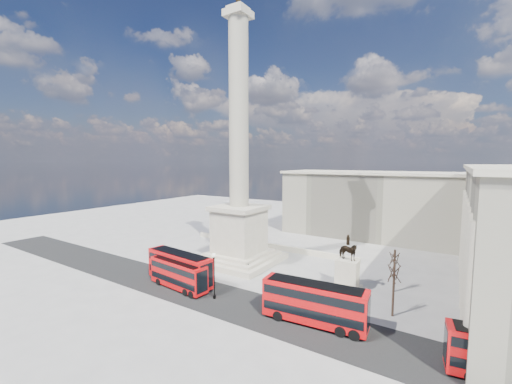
{
  "coord_description": "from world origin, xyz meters",
  "views": [
    {
      "loc": [
        34.4,
        -42.83,
        19.19
      ],
      "look_at": [
        4.45,
        3.96,
        13.75
      ],
      "focal_mm": 22.0,
      "sensor_mm": 36.0,
      "label": 1
    }
  ],
  "objects_px": {
    "red_bus_b": "(179,274)",
    "equestrian_statue": "(347,270)",
    "pedestrian_walking": "(286,284)",
    "pedestrian_crossing": "(248,268)",
    "pedestrian_standing": "(333,305)",
    "victorian_lamp": "(214,272)",
    "red_bus_a": "(180,268)",
    "red_bus_c": "(315,303)",
    "nelsons_column": "(239,195)"
  },
  "relations": [
    {
      "from": "red_bus_b",
      "to": "equestrian_statue",
      "type": "relative_size",
      "value": 1.3
    },
    {
      "from": "pedestrian_walking",
      "to": "pedestrian_crossing",
      "type": "relative_size",
      "value": 1.05
    },
    {
      "from": "pedestrian_standing",
      "to": "victorian_lamp",
      "type": "bearing_deg",
      "value": 4.25
    },
    {
      "from": "equestrian_statue",
      "to": "pedestrian_standing",
      "type": "distance_m",
      "value": 8.5
    },
    {
      "from": "red_bus_a",
      "to": "red_bus_c",
      "type": "xyz_separation_m",
      "value": [
        22.4,
        -0.12,
        -0.03
      ]
    },
    {
      "from": "pedestrian_crossing",
      "to": "pedestrian_standing",
      "type": "bearing_deg",
      "value": -125.04
    },
    {
      "from": "equestrian_statue",
      "to": "pedestrian_crossing",
      "type": "distance_m",
      "value": 16.57
    },
    {
      "from": "red_bus_b",
      "to": "red_bus_c",
      "type": "bearing_deg",
      "value": 8.79
    },
    {
      "from": "red_bus_b",
      "to": "equestrian_statue",
      "type": "distance_m",
      "value": 25.46
    },
    {
      "from": "nelsons_column",
      "to": "pedestrian_standing",
      "type": "bearing_deg",
      "value": -24.48
    },
    {
      "from": "nelsons_column",
      "to": "red_bus_a",
      "type": "height_order",
      "value": "nelsons_column"
    },
    {
      "from": "victorian_lamp",
      "to": "pedestrian_crossing",
      "type": "bearing_deg",
      "value": 98.52
    },
    {
      "from": "red_bus_c",
      "to": "equestrian_statue",
      "type": "relative_size",
      "value": 1.5
    },
    {
      "from": "red_bus_b",
      "to": "pedestrian_standing",
      "type": "relative_size",
      "value": 7.05
    },
    {
      "from": "red_bus_a",
      "to": "pedestrian_walking",
      "type": "xyz_separation_m",
      "value": [
        15.05,
        6.92,
        -1.75
      ]
    },
    {
      "from": "pedestrian_walking",
      "to": "pedestrian_standing",
      "type": "relative_size",
      "value": 1.16
    },
    {
      "from": "victorian_lamp",
      "to": "pedestrian_standing",
      "type": "distance_m",
      "value": 16.44
    },
    {
      "from": "pedestrian_walking",
      "to": "red_bus_a",
      "type": "bearing_deg",
      "value": -154.15
    },
    {
      "from": "victorian_lamp",
      "to": "pedestrian_standing",
      "type": "height_order",
      "value": "victorian_lamp"
    },
    {
      "from": "red_bus_c",
      "to": "pedestrian_standing",
      "type": "relative_size",
      "value": 8.15
    },
    {
      "from": "red_bus_a",
      "to": "pedestrian_standing",
      "type": "bearing_deg",
      "value": 16.0
    },
    {
      "from": "victorian_lamp",
      "to": "equestrian_statue",
      "type": "relative_size",
      "value": 0.78
    },
    {
      "from": "red_bus_c",
      "to": "nelsons_column",
      "type": "bearing_deg",
      "value": 141.12
    },
    {
      "from": "pedestrian_walking",
      "to": "pedestrian_crossing",
      "type": "height_order",
      "value": "pedestrian_walking"
    },
    {
      "from": "pedestrian_walking",
      "to": "pedestrian_standing",
      "type": "bearing_deg",
      "value": -17.1
    },
    {
      "from": "red_bus_a",
      "to": "pedestrian_crossing",
      "type": "xyz_separation_m",
      "value": [
        6.29,
        9.74,
        -1.79
      ]
    },
    {
      "from": "equestrian_statue",
      "to": "red_bus_c",
      "type": "bearing_deg",
      "value": -90.52
    },
    {
      "from": "red_bus_b",
      "to": "red_bus_a",
      "type": "bearing_deg",
      "value": 135.7
    },
    {
      "from": "nelsons_column",
      "to": "red_bus_a",
      "type": "relative_size",
      "value": 3.96
    },
    {
      "from": "pedestrian_standing",
      "to": "pedestrian_walking",
      "type": "bearing_deg",
      "value": -33.37
    },
    {
      "from": "red_bus_c",
      "to": "equestrian_statue",
      "type": "distance_m",
      "value": 12.59
    },
    {
      "from": "equestrian_statue",
      "to": "red_bus_b",
      "type": "bearing_deg",
      "value": -147.2
    },
    {
      "from": "victorian_lamp",
      "to": "pedestrian_standing",
      "type": "xyz_separation_m",
      "value": [
        15.23,
        5.35,
        -3.07
      ]
    },
    {
      "from": "victorian_lamp",
      "to": "pedestrian_walking",
      "type": "distance_m",
      "value": 11.14
    },
    {
      "from": "red_bus_a",
      "to": "pedestrian_walking",
      "type": "height_order",
      "value": "red_bus_a"
    },
    {
      "from": "nelsons_column",
      "to": "victorian_lamp",
      "type": "xyz_separation_m",
      "value": [
        6.67,
        -15.33,
        -9.08
      ]
    },
    {
      "from": "equestrian_statue",
      "to": "red_bus_a",
      "type": "bearing_deg",
      "value": -151.04
    },
    {
      "from": "pedestrian_standing",
      "to": "pedestrian_crossing",
      "type": "height_order",
      "value": "pedestrian_crossing"
    },
    {
      "from": "red_bus_c",
      "to": "pedestrian_walking",
      "type": "distance_m",
      "value": 10.32
    },
    {
      "from": "red_bus_b",
      "to": "pedestrian_standing",
      "type": "height_order",
      "value": "red_bus_b"
    },
    {
      "from": "nelsons_column",
      "to": "victorian_lamp",
      "type": "relative_size",
      "value": 7.66
    },
    {
      "from": "red_bus_c",
      "to": "pedestrian_walking",
      "type": "relative_size",
      "value": 7.04
    },
    {
      "from": "nelsons_column",
      "to": "red_bus_b",
      "type": "bearing_deg",
      "value": -90.48
    },
    {
      "from": "red_bus_b",
      "to": "pedestrian_standing",
      "type": "bearing_deg",
      "value": 19.77
    },
    {
      "from": "red_bus_a",
      "to": "equestrian_statue",
      "type": "distance_m",
      "value": 25.73
    },
    {
      "from": "nelsons_column",
      "to": "pedestrian_crossing",
      "type": "relative_size",
      "value": 29.55
    },
    {
      "from": "victorian_lamp",
      "to": "pedestrian_crossing",
      "type": "relative_size",
      "value": 3.86
    },
    {
      "from": "nelsons_column",
      "to": "pedestrian_walking",
      "type": "xyz_separation_m",
      "value": [
        13.81,
        -7.3,
        -12.03
      ]
    },
    {
      "from": "red_bus_c",
      "to": "pedestrian_walking",
      "type": "height_order",
      "value": "red_bus_c"
    },
    {
      "from": "nelsons_column",
      "to": "red_bus_a",
      "type": "distance_m",
      "value": 17.6
    }
  ]
}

